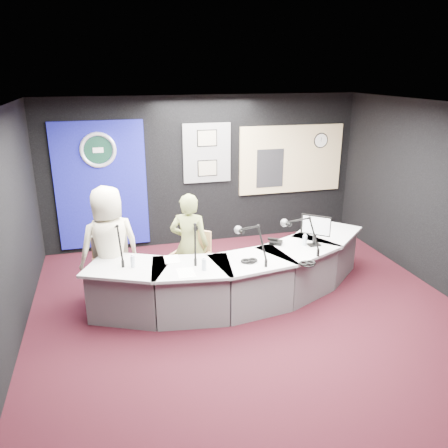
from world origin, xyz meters
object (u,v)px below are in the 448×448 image
object	(u,v)px
broadcast_desk	(238,275)
armchair_right	(190,263)
armchair_left	(112,274)
person_man	(110,247)
person_woman	(190,245)

from	to	relation	value
broadcast_desk	armchair_right	bearing A→B (deg)	151.83
armchair_left	armchair_right	world-z (taller)	armchair_right
armchair_left	armchair_right	size ratio (longest dim) A/B	0.90
broadcast_desk	person_man	distance (m)	1.89
broadcast_desk	person_woman	world-z (taller)	person_woman
person_man	broadcast_desk	bearing A→B (deg)	152.49
armchair_left	person_woman	distance (m)	1.18
armchair_left	person_woman	world-z (taller)	person_woman
person_man	armchair_right	bearing A→B (deg)	163.19
broadcast_desk	person_woman	size ratio (longest dim) A/B	2.87
person_woman	person_man	bearing A→B (deg)	21.90
person_man	person_woman	bearing A→B (deg)	163.19
armchair_right	broadcast_desk	bearing A→B (deg)	13.57
armchair_left	person_man	distance (m)	0.42
armchair_right	person_man	world-z (taller)	person_man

